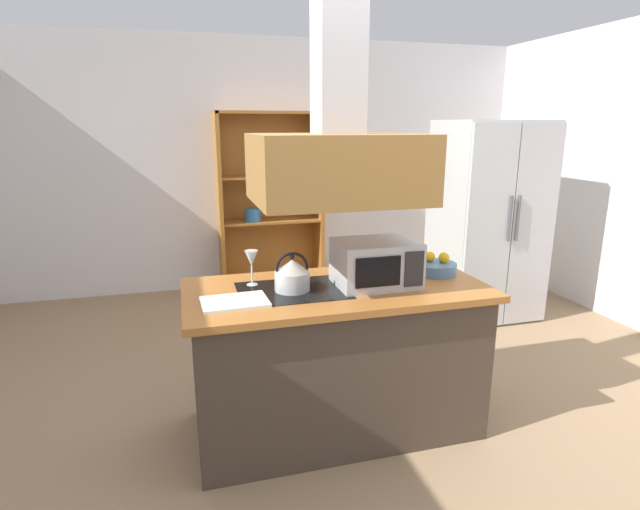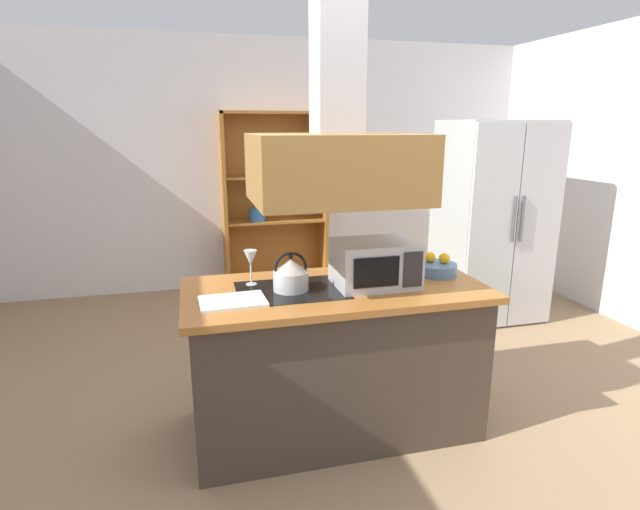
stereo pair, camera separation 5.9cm
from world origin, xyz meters
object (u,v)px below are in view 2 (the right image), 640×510
at_px(refrigerator, 492,221).
at_px(fruit_bowl, 436,268).
at_px(cutting_board, 233,301).
at_px(dish_cabinet, 274,212).
at_px(microwave, 375,263).
at_px(wine_glass_on_counter, 251,259).
at_px(kettle, 291,275).

xyz_separation_m(refrigerator, fruit_bowl, (-1.27, -1.38, 0.02)).
bearing_deg(cutting_board, refrigerator, 32.00).
relative_size(dish_cabinet, cutting_board, 5.68).
height_order(cutting_board, fruit_bowl, fruit_bowl).
bearing_deg(cutting_board, dish_cabinet, 76.64).
distance_m(microwave, fruit_bowl, 0.46).
xyz_separation_m(wine_glass_on_counter, fruit_bowl, (1.13, -0.07, -0.11)).
height_order(kettle, cutting_board, kettle).
xyz_separation_m(refrigerator, wine_glass_on_counter, (-2.40, -1.30, 0.13)).
xyz_separation_m(dish_cabinet, kettle, (-0.37, -2.83, 0.14)).
height_order(refrigerator, microwave, refrigerator).
bearing_deg(refrigerator, fruit_bowl, -132.76).
height_order(kettle, fruit_bowl, kettle).
bearing_deg(fruit_bowl, microwave, -166.56).
relative_size(microwave, fruit_bowl, 1.84).
distance_m(refrigerator, cutting_board, 2.99).
height_order(wine_glass_on_counter, fruit_bowl, wine_glass_on_counter).
height_order(microwave, fruit_bowl, microwave).
bearing_deg(dish_cabinet, kettle, -97.42).
relative_size(refrigerator, wine_glass_on_counter, 8.92).
relative_size(refrigerator, fruit_bowl, 7.37).
distance_m(refrigerator, wine_glass_on_counter, 2.74).
relative_size(dish_cabinet, microwave, 4.20).
bearing_deg(microwave, cutting_board, -172.86).
bearing_deg(kettle, wine_glass_on_counter, 141.97).
height_order(microwave, wine_glass_on_counter, microwave).
bearing_deg(refrigerator, microwave, -139.19).
distance_m(refrigerator, microwave, 2.27).
relative_size(dish_cabinet, fruit_bowl, 7.75).
bearing_deg(dish_cabinet, wine_glass_on_counter, -102.04).
distance_m(dish_cabinet, fruit_bowl, 2.81).
bearing_deg(kettle, refrigerator, 33.51).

